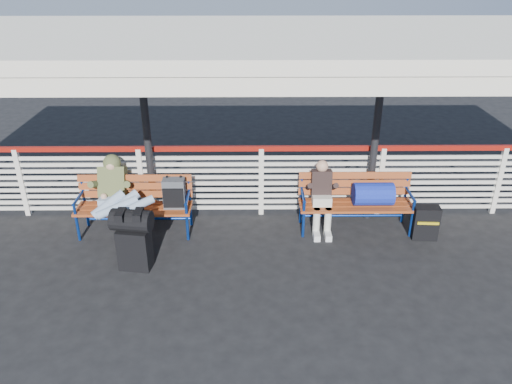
{
  "coord_description": "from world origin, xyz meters",
  "views": [
    {
      "loc": [
        -0.16,
        -5.69,
        4.09
      ],
      "look_at": [
        -0.1,
        1.0,
        0.85
      ],
      "focal_mm": 35.0,
      "sensor_mm": 36.0,
      "label": 1
    }
  ],
  "objects_px": {
    "luggage_stack": "(133,237)",
    "bench_left": "(148,198)",
    "bench_right": "(365,195)",
    "suitcase_side": "(425,223)",
    "traveler_man": "(118,200)",
    "companion_person": "(322,196)"
  },
  "relations": [
    {
      "from": "suitcase_side",
      "to": "traveler_man",
      "type": "bearing_deg",
      "value": -175.85
    },
    {
      "from": "bench_right",
      "to": "traveler_man",
      "type": "height_order",
      "value": "traveler_man"
    },
    {
      "from": "luggage_stack",
      "to": "traveler_man",
      "type": "distance_m",
      "value": 0.8
    },
    {
      "from": "luggage_stack",
      "to": "bench_left",
      "type": "height_order",
      "value": "bench_left"
    },
    {
      "from": "bench_right",
      "to": "suitcase_side",
      "type": "height_order",
      "value": "bench_right"
    },
    {
      "from": "bench_right",
      "to": "suitcase_side",
      "type": "distance_m",
      "value": 1.02
    },
    {
      "from": "luggage_stack",
      "to": "bench_left",
      "type": "distance_m",
      "value": 1.03
    },
    {
      "from": "bench_left",
      "to": "suitcase_side",
      "type": "height_order",
      "value": "bench_left"
    },
    {
      "from": "bench_left",
      "to": "luggage_stack",
      "type": "bearing_deg",
      "value": -90.9
    },
    {
      "from": "bench_right",
      "to": "traveler_man",
      "type": "xyz_separation_m",
      "value": [
        -3.79,
        -0.39,
        0.13
      ]
    },
    {
      "from": "traveler_man",
      "to": "suitcase_side",
      "type": "bearing_deg",
      "value": 1.04
    },
    {
      "from": "companion_person",
      "to": "suitcase_side",
      "type": "height_order",
      "value": "companion_person"
    },
    {
      "from": "bench_right",
      "to": "suitcase_side",
      "type": "bearing_deg",
      "value": -18.19
    },
    {
      "from": "bench_right",
      "to": "companion_person",
      "type": "height_order",
      "value": "companion_person"
    },
    {
      "from": "suitcase_side",
      "to": "luggage_stack",
      "type": "bearing_deg",
      "value": -166.86
    },
    {
      "from": "bench_left",
      "to": "companion_person",
      "type": "xyz_separation_m",
      "value": [
        2.74,
        0.04,
        -0.0
      ]
    },
    {
      "from": "suitcase_side",
      "to": "bench_right",
      "type": "bearing_deg",
      "value": 164.92
    },
    {
      "from": "bench_left",
      "to": "traveler_man",
      "type": "relative_size",
      "value": 1.1
    },
    {
      "from": "suitcase_side",
      "to": "companion_person",
      "type": "bearing_deg",
      "value": 172.57
    },
    {
      "from": "traveler_man",
      "to": "bench_right",
      "type": "bearing_deg",
      "value": 5.8
    },
    {
      "from": "suitcase_side",
      "to": "bench_left",
      "type": "bearing_deg",
      "value": 179.71
    },
    {
      "from": "companion_person",
      "to": "luggage_stack",
      "type": "bearing_deg",
      "value": -158.82
    }
  ]
}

